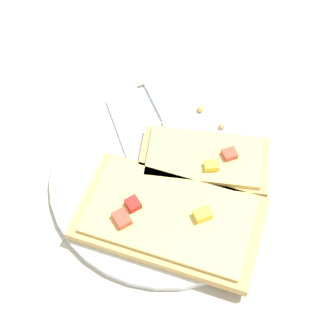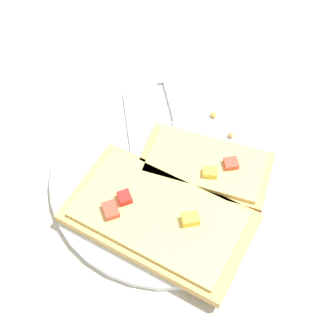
{
  "view_description": "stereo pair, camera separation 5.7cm",
  "coord_description": "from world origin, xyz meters",
  "px_view_note": "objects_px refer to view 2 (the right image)",
  "views": [
    {
      "loc": [
        0.19,
        -0.24,
        0.5
      ],
      "look_at": [
        0.0,
        0.0,
        0.02
      ],
      "focal_mm": 50.0,
      "sensor_mm": 36.0,
      "label": 1
    },
    {
      "loc": [
        0.24,
        -0.2,
        0.5
      ],
      "look_at": [
        0.0,
        0.0,
        0.02
      ],
      "focal_mm": 50.0,
      "sensor_mm": 36.0,
      "label": 2
    }
  ],
  "objects_px": {
    "plate": "(168,175)",
    "fork": "(137,164)",
    "pizza_slice_main": "(159,217)",
    "pizza_slice_corner": "(206,166)",
    "knife": "(181,126)"
  },
  "relations": [
    {
      "from": "knife",
      "to": "fork",
      "type": "bearing_deg",
      "value": -54.67
    },
    {
      "from": "plate",
      "to": "pizza_slice_main",
      "type": "relative_size",
      "value": 1.24
    },
    {
      "from": "fork",
      "to": "pizza_slice_corner",
      "type": "relative_size",
      "value": 1.06
    },
    {
      "from": "pizza_slice_corner",
      "to": "pizza_slice_main",
      "type": "bearing_deg",
      "value": -110.9
    },
    {
      "from": "knife",
      "to": "pizza_slice_main",
      "type": "relative_size",
      "value": 0.87
    },
    {
      "from": "fork",
      "to": "pizza_slice_main",
      "type": "xyz_separation_m",
      "value": [
        0.08,
        -0.03,
        0.01
      ]
    },
    {
      "from": "knife",
      "to": "pizza_slice_corner",
      "type": "xyz_separation_m",
      "value": [
        0.07,
        -0.02,
        0.01
      ]
    },
    {
      "from": "plate",
      "to": "knife",
      "type": "height_order",
      "value": "knife"
    },
    {
      "from": "plate",
      "to": "fork",
      "type": "bearing_deg",
      "value": -147.39
    },
    {
      "from": "plate",
      "to": "pizza_slice_corner",
      "type": "bearing_deg",
      "value": 53.76
    },
    {
      "from": "pizza_slice_main",
      "to": "plate",
      "type": "bearing_deg",
      "value": 109.95
    },
    {
      "from": "plate",
      "to": "fork",
      "type": "xyz_separation_m",
      "value": [
        -0.03,
        -0.02,
        0.01
      ]
    },
    {
      "from": "pizza_slice_main",
      "to": "knife",
      "type": "bearing_deg",
      "value": 107.57
    },
    {
      "from": "plate",
      "to": "fork",
      "type": "height_order",
      "value": "fork"
    },
    {
      "from": "knife",
      "to": "pizza_slice_main",
      "type": "distance_m",
      "value": 0.14
    }
  ]
}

